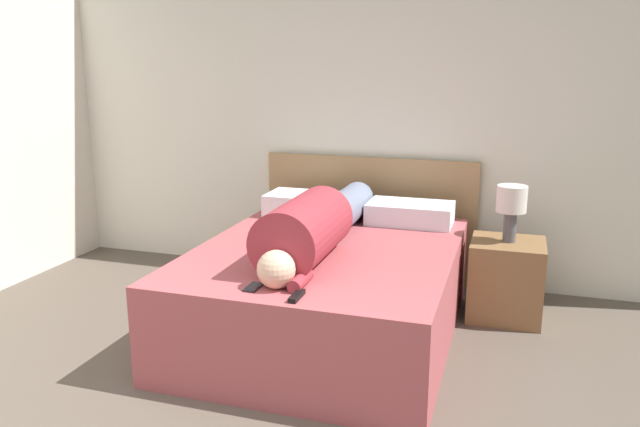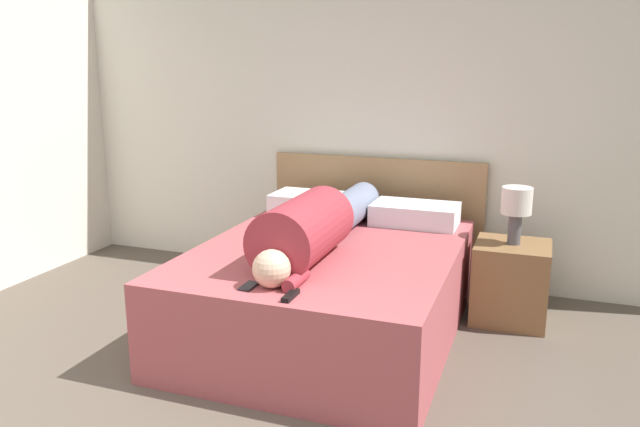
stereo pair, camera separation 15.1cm
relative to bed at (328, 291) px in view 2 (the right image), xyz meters
name	(u,v)px [view 2 (the right image)]	position (x,y,z in m)	size (l,w,h in m)	color
wall_back	(362,113)	(-0.14, 1.20, 1.01)	(6.09, 0.06, 2.60)	silver
bed	(328,291)	(0.00, 0.00, 0.00)	(1.55, 1.97, 0.57)	#A84C51
headboard	(375,219)	(0.00, 1.13, 0.20)	(1.67, 0.04, 0.97)	#A37A51
nightstand	(511,282)	(1.07, 0.62, -0.02)	(0.48, 0.45, 0.53)	brown
table_lamp	(516,206)	(1.07, 0.62, 0.50)	(0.19, 0.19, 0.38)	#4C4C51
person_lying	(317,225)	(-0.04, -0.10, 0.45)	(0.38, 1.79, 0.38)	#DBB293
pillow_near_headboard	(315,205)	(-0.36, 0.74, 0.37)	(0.62, 0.37, 0.16)	white
pillow_second	(415,214)	(0.39, 0.74, 0.36)	(0.59, 0.37, 0.15)	white
tv_remote	(291,296)	(0.11, -0.86, 0.30)	(0.04, 0.15, 0.02)	black
cell_phone	(249,286)	(-0.15, -0.80, 0.29)	(0.06, 0.13, 0.01)	black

